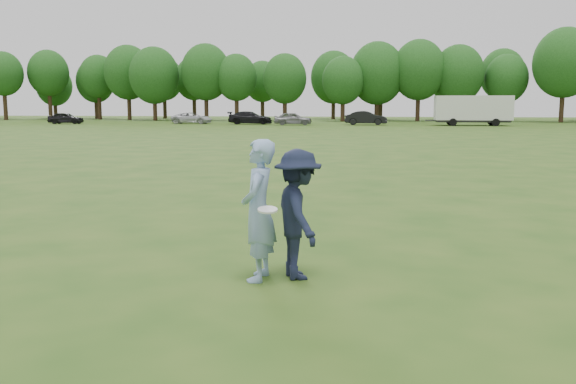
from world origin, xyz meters
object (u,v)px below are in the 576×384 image
(car_e, at_px, (293,119))
(car_c, at_px, (192,118))
(car_a, at_px, (66,118))
(car_d, at_px, (250,118))
(thrower, at_px, (259,210))
(cargo_trailer, at_px, (473,109))
(car_f, at_px, (366,118))
(defender, at_px, (298,214))

(car_e, bearing_deg, car_c, 72.45)
(car_a, xyz_separation_m, car_c, (14.41, 2.45, -0.02))
(car_c, height_order, car_d, car_d)
(car_c, bearing_deg, car_d, -94.77)
(thrower, relative_size, cargo_trailer, 0.22)
(thrower, relative_size, car_f, 0.43)
(car_e, bearing_deg, car_a, 84.07)
(car_e, bearing_deg, defender, -178.32)
(thrower, bearing_deg, cargo_trailer, 169.55)
(car_c, xyz_separation_m, car_e, (12.24, -2.58, 0.06))
(thrower, xyz_separation_m, car_a, (-33.65, 58.88, -0.32))
(car_c, relative_size, car_d, 0.94)
(car_e, bearing_deg, thrower, -178.85)
(car_a, bearing_deg, car_d, -91.28)
(car_a, height_order, car_c, car_a)
(car_c, relative_size, car_e, 1.13)
(defender, bearing_deg, car_f, -22.96)
(defender, distance_m, car_a, 67.94)
(defender, xyz_separation_m, car_f, (0.47, 59.93, -0.16))
(car_e, bearing_deg, car_d, 63.31)
(defender, distance_m, car_d, 61.90)
(car_a, bearing_deg, car_e, -96.53)
(car_c, relative_size, cargo_trailer, 0.52)
(cargo_trailer, bearing_deg, defender, -101.23)
(thrower, xyz_separation_m, car_c, (-19.24, 61.33, -0.34))
(thrower, xyz_separation_m, cargo_trailer, (12.37, 59.77, 0.78))
(cargo_trailer, bearing_deg, car_f, 178.35)
(car_a, bearing_deg, car_c, -86.60)
(car_d, bearing_deg, car_e, -115.83)
(car_e, distance_m, cargo_trailer, 19.43)
(car_c, bearing_deg, car_e, -101.95)
(defender, height_order, car_e, defender)
(car_a, height_order, car_f, car_f)
(car_f, bearing_deg, car_d, 89.62)
(car_c, distance_m, car_f, 20.28)
(car_c, xyz_separation_m, cargo_trailer, (31.61, -1.56, 1.12))
(car_f, relative_size, cargo_trailer, 0.52)
(defender, relative_size, car_f, 0.40)
(car_d, relative_size, cargo_trailer, 0.56)
(car_f, bearing_deg, thrower, -178.52)
(car_a, relative_size, car_e, 0.95)
(car_e, xyz_separation_m, car_f, (8.01, 1.35, 0.05))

